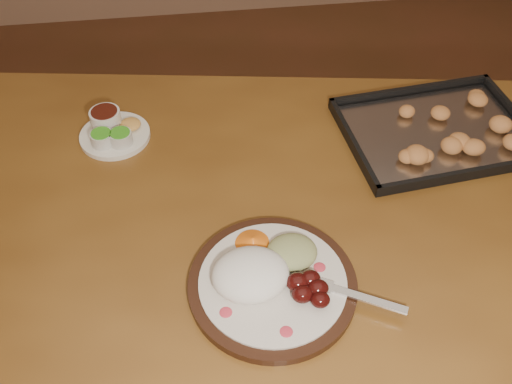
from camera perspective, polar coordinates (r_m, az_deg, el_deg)
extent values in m
plane|color=brown|center=(1.80, 3.38, -14.85)|extent=(4.00, 4.00, 0.00)
cube|color=brown|center=(1.12, 1.09, -2.87)|extent=(1.62, 1.12, 0.04)
cylinder|color=#462715|center=(1.79, -21.28, -0.71)|extent=(0.07, 0.07, 0.71)
cylinder|color=#462715|center=(1.79, 23.44, -1.55)|extent=(0.07, 0.07, 0.71)
cylinder|color=black|center=(1.00, 1.66, -9.27)|extent=(0.29, 0.29, 0.02)
cylinder|color=beige|center=(0.99, 1.68, -8.96)|extent=(0.25, 0.25, 0.01)
ellipsoid|color=#CA3043|center=(0.95, -3.04, -11.92)|extent=(0.02, 0.02, 0.00)
ellipsoid|color=#CA3043|center=(0.93, 3.05, -13.78)|extent=(0.02, 0.02, 0.00)
ellipsoid|color=#CA3043|center=(1.01, 6.38, -7.48)|extent=(0.02, 0.02, 0.00)
ellipsoid|color=#CA3043|center=(1.01, -3.29, -7.03)|extent=(0.02, 0.02, 0.00)
ellipsoid|color=white|center=(0.97, -0.57, -8.25)|extent=(0.16, 0.15, 0.06)
ellipsoid|color=#430C09|center=(0.95, 4.66, -10.14)|extent=(0.04, 0.03, 0.03)
ellipsoid|color=#430C09|center=(0.96, 6.21, -9.54)|extent=(0.04, 0.03, 0.03)
ellipsoid|color=#430C09|center=(0.97, 5.43, -8.64)|extent=(0.04, 0.03, 0.03)
ellipsoid|color=#430C09|center=(0.95, 6.45, -10.67)|extent=(0.04, 0.03, 0.03)
ellipsoid|color=#430C09|center=(0.97, 4.20, -8.99)|extent=(0.04, 0.03, 0.03)
ellipsoid|color=tan|center=(1.01, 3.60, -6.00)|extent=(0.11, 0.11, 0.04)
cone|color=orange|center=(1.02, -0.33, -4.93)|extent=(0.07, 0.07, 0.03)
cube|color=silver|center=(0.98, 10.91, -10.40)|extent=(0.13, 0.08, 0.00)
cube|color=silver|center=(0.98, 6.61, -9.15)|extent=(0.04, 0.04, 0.00)
cylinder|color=silver|center=(0.98, 5.04, -9.20)|extent=(0.03, 0.02, 0.00)
cylinder|color=silver|center=(0.98, 5.16, -8.90)|extent=(0.03, 0.02, 0.00)
cylinder|color=silver|center=(0.99, 5.27, -8.61)|extent=(0.03, 0.02, 0.00)
cylinder|color=silver|center=(0.99, 5.38, -8.32)|extent=(0.03, 0.02, 0.00)
cylinder|color=silver|center=(1.30, -13.91, 5.50)|extent=(0.15, 0.15, 0.01)
cylinder|color=beige|center=(1.27, -15.14, 5.19)|extent=(0.05, 0.05, 0.03)
cylinder|color=green|center=(1.26, -15.26, 5.67)|extent=(0.04, 0.04, 0.00)
cylinder|color=beige|center=(1.26, -13.34, 5.28)|extent=(0.05, 0.05, 0.03)
cylinder|color=green|center=(1.25, -13.45, 5.77)|extent=(0.04, 0.04, 0.00)
cylinder|color=silver|center=(1.31, -14.79, 7.11)|extent=(0.07, 0.07, 0.04)
cylinder|color=#3A110A|center=(1.30, -14.95, 7.76)|extent=(0.06, 0.06, 0.00)
ellipsoid|color=#E4BA50|center=(1.30, -12.45, 6.64)|extent=(0.05, 0.05, 0.02)
cube|color=black|center=(1.33, 17.52, 5.61)|extent=(0.43, 0.34, 0.01)
cube|color=black|center=(1.42, 15.15, 9.77)|extent=(0.40, 0.05, 0.02)
cube|color=black|center=(1.24, 20.48, 1.75)|extent=(0.40, 0.05, 0.02)
cube|color=black|center=(1.24, 9.69, 4.86)|extent=(0.04, 0.29, 0.02)
cube|color=#B4B4B9|center=(1.33, 17.57, 5.78)|extent=(0.40, 0.31, 0.00)
ellipsoid|color=#C07D43|center=(1.34, 19.63, 6.60)|extent=(0.04, 0.04, 0.03)
ellipsoid|color=#C07D43|center=(1.38, 20.56, 7.64)|extent=(0.06, 0.06, 0.03)
ellipsoid|color=#C07D43|center=(1.38, 17.62, 8.58)|extent=(0.06, 0.06, 0.03)
ellipsoid|color=#C07D43|center=(1.35, 16.84, 7.69)|extent=(0.04, 0.04, 0.03)
ellipsoid|color=#C07D43|center=(1.34, 14.87, 7.92)|extent=(0.06, 0.06, 0.03)
ellipsoid|color=#C07D43|center=(1.31, 15.73, 6.62)|extent=(0.06, 0.06, 0.03)
ellipsoid|color=#C07D43|center=(1.27, 13.51, 5.75)|extent=(0.04, 0.04, 0.03)
ellipsoid|color=#C07D43|center=(1.26, 16.23, 4.71)|extent=(0.06, 0.06, 0.03)
ellipsoid|color=#C07D43|center=(1.26, 16.07, 4.76)|extent=(0.06, 0.06, 0.03)
ellipsoid|color=#C07D43|center=(1.27, 19.21, 4.14)|extent=(0.04, 0.04, 0.03)
ellipsoid|color=#C07D43|center=(1.31, 19.29, 5.61)|extent=(0.06, 0.06, 0.03)
ellipsoid|color=#C07D43|center=(1.34, 21.78, 5.95)|extent=(0.06, 0.06, 0.03)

